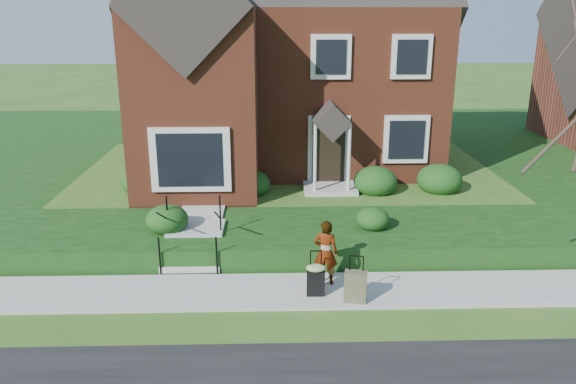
{
  "coord_description": "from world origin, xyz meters",
  "views": [
    {
      "loc": [
        -0.54,
        -11.01,
        5.81
      ],
      "look_at": [
        -0.18,
        2.0,
        1.67
      ],
      "focal_mm": 35.0,
      "sensor_mm": 36.0,
      "label": 1
    }
  ],
  "objects_px": {
    "front_steps": "(194,241)",
    "suitcase_olive": "(355,286)",
    "woman": "(326,252)",
    "suitcase_black": "(316,278)"
  },
  "relations": [
    {
      "from": "woman",
      "to": "suitcase_black",
      "type": "xyz_separation_m",
      "value": [
        -0.25,
        -0.55,
        -0.35
      ]
    },
    {
      "from": "woman",
      "to": "front_steps",
      "type": "bearing_deg",
      "value": -12.97
    },
    {
      "from": "front_steps",
      "to": "woman",
      "type": "distance_m",
      "value": 3.49
    },
    {
      "from": "front_steps",
      "to": "suitcase_olive",
      "type": "distance_m",
      "value": 4.37
    },
    {
      "from": "woman",
      "to": "suitcase_black",
      "type": "relative_size",
      "value": 1.48
    },
    {
      "from": "suitcase_black",
      "to": "front_steps",
      "type": "bearing_deg",
      "value": 144.13
    },
    {
      "from": "woman",
      "to": "suitcase_black",
      "type": "height_order",
      "value": "woman"
    },
    {
      "from": "suitcase_black",
      "to": "woman",
      "type": "bearing_deg",
      "value": 65.7
    },
    {
      "from": "front_steps",
      "to": "suitcase_olive",
      "type": "bearing_deg",
      "value": -33.32
    },
    {
      "from": "suitcase_black",
      "to": "suitcase_olive",
      "type": "xyz_separation_m",
      "value": [
        0.81,
        -0.3,
        -0.05
      ]
    }
  ]
}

